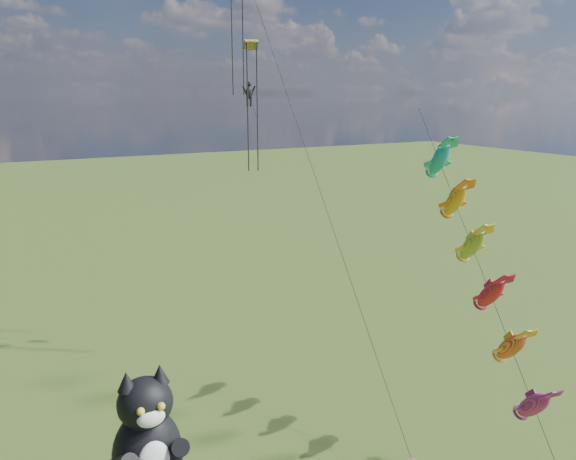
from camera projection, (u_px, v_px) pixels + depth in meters
name	position (u px, v px, depth m)	size (l,w,h in m)	color
cat_kite_rig	(150.00, 454.00, 16.00)	(2.67, 4.08, 10.38)	brown
fish_windsock_rig	(481.00, 270.00, 26.90)	(3.67, 15.60, 17.02)	brown
parafoil_rig	(251.00, 74.00, 34.97)	(2.70, 17.44, 27.08)	brown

